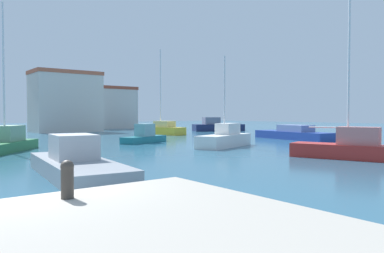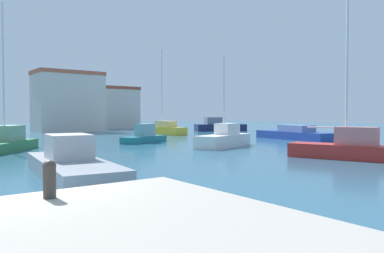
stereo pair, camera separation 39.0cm
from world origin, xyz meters
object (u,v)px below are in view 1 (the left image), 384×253
(motorboat_blue_behind_lamppost, at_px, (293,134))
(sailboat_green_distant_north, at_px, (6,142))
(sailboat_yellow_mid_harbor, at_px, (161,129))
(motorboat_teal_outer_mooring, at_px, (144,136))
(motorboat_navy_inner_mooring, at_px, (217,126))
(mooring_bollard, at_px, (67,178))
(motorboat_grey_far_right, at_px, (76,164))
(sailboat_red_center_channel, at_px, (350,147))
(sailboat_white_distant_east, at_px, (225,138))

(motorboat_blue_behind_lamppost, height_order, sailboat_green_distant_north, sailboat_green_distant_north)
(sailboat_yellow_mid_harbor, distance_m, motorboat_teal_outer_mooring, 12.75)
(motorboat_navy_inner_mooring, distance_m, sailboat_green_distant_north, 33.27)
(sailboat_yellow_mid_harbor, bearing_deg, motorboat_teal_outer_mooring, -129.29)
(mooring_bollard, distance_m, motorboat_teal_outer_mooring, 25.24)
(sailboat_yellow_mid_harbor, distance_m, motorboat_grey_far_right, 29.99)
(sailboat_yellow_mid_harbor, height_order, sailboat_green_distant_north, sailboat_yellow_mid_harbor)
(mooring_bollard, relative_size, motorboat_grey_far_right, 0.08)
(motorboat_navy_inner_mooring, distance_m, sailboat_red_center_channel, 33.86)
(motorboat_teal_outer_mooring, height_order, sailboat_red_center_channel, sailboat_red_center_channel)
(sailboat_white_distant_east, xyz_separation_m, sailboat_yellow_mid_harbor, (5.45, 16.97, 0.00))
(sailboat_yellow_mid_harbor, bearing_deg, sailboat_white_distant_east, -107.80)
(sailboat_green_distant_north, distance_m, motorboat_teal_outer_mooring, 10.88)
(motorboat_blue_behind_lamppost, bearing_deg, motorboat_grey_far_right, -160.93)
(sailboat_white_distant_east, xyz_separation_m, motorboat_grey_far_right, (-13.48, -6.29, -0.13))
(motorboat_blue_behind_lamppost, bearing_deg, sailboat_green_distant_north, 170.58)
(mooring_bollard, height_order, sailboat_yellow_mid_harbor, sailboat_yellow_mid_harbor)
(motorboat_navy_inner_mooring, relative_size, sailboat_green_distant_north, 0.80)
(sailboat_white_distant_east, relative_size, motorboat_teal_outer_mooring, 1.37)
(sailboat_green_distant_north, height_order, motorboat_teal_outer_mooring, sailboat_green_distant_north)
(sailboat_green_distant_north, bearing_deg, motorboat_teal_outer_mooring, 5.36)
(mooring_bollard, bearing_deg, motorboat_blue_behind_lamppost, 30.54)
(motorboat_blue_behind_lamppost, height_order, sailboat_red_center_channel, sailboat_red_center_channel)
(motorboat_navy_inner_mooring, xyz_separation_m, sailboat_red_center_channel, (-16.59, -29.51, -0.03))
(sailboat_yellow_mid_harbor, distance_m, sailboat_green_distant_north, 21.81)
(motorboat_teal_outer_mooring, bearing_deg, motorboat_blue_behind_lamppost, -20.63)
(sailboat_green_distant_north, height_order, motorboat_grey_far_right, sailboat_green_distant_north)
(sailboat_red_center_channel, bearing_deg, mooring_bollard, -165.29)
(sailboat_yellow_mid_harbor, bearing_deg, sailboat_red_center_channel, -101.15)
(motorboat_teal_outer_mooring, bearing_deg, mooring_bollard, -123.32)
(mooring_bollard, relative_size, sailboat_white_distant_east, 0.10)
(mooring_bollard, height_order, motorboat_grey_far_right, mooring_bollard)
(sailboat_yellow_mid_harbor, height_order, sailboat_red_center_channel, sailboat_yellow_mid_harbor)
(mooring_bollard, height_order, sailboat_red_center_channel, sailboat_red_center_channel)
(mooring_bollard, distance_m, motorboat_navy_inner_mooring, 47.51)
(sailboat_white_distant_east, height_order, motorboat_grey_far_right, sailboat_white_distant_east)
(mooring_bollard, relative_size, motorboat_teal_outer_mooring, 0.14)
(motorboat_teal_outer_mooring, bearing_deg, motorboat_navy_inner_mooring, 33.40)
(motorboat_grey_far_right, bearing_deg, motorboat_navy_inner_mooring, 40.88)
(sailboat_green_distant_north, xyz_separation_m, motorboat_grey_far_right, (-0.02, -12.38, -0.10))
(motorboat_navy_inner_mooring, bearing_deg, sailboat_red_center_channel, -119.34)
(motorboat_navy_inner_mooring, xyz_separation_m, sailboat_green_distant_north, (-30.26, -13.83, -0.07))
(motorboat_teal_outer_mooring, bearing_deg, sailboat_green_distant_north, -174.64)
(sailboat_yellow_mid_harbor, relative_size, motorboat_teal_outer_mooring, 2.08)
(motorboat_grey_far_right, bearing_deg, sailboat_white_distant_east, 25.03)
(mooring_bollard, bearing_deg, motorboat_teal_outer_mooring, 56.68)
(mooring_bollard, relative_size, sailboat_green_distant_north, 0.07)
(sailboat_white_distant_east, bearing_deg, sailboat_yellow_mid_harbor, 72.20)
(sailboat_white_distant_east, height_order, sailboat_red_center_channel, sailboat_red_center_channel)
(sailboat_green_distant_north, xyz_separation_m, motorboat_teal_outer_mooring, (10.83, 1.02, -0.06))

